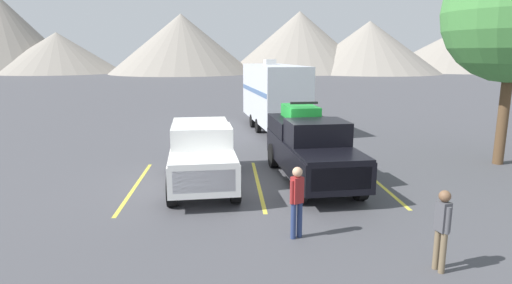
{
  "coord_description": "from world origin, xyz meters",
  "views": [
    {
      "loc": [
        -0.99,
        -13.35,
        4.21
      ],
      "look_at": [
        0.0,
        1.12,
        1.2
      ],
      "focal_mm": 29.93,
      "sensor_mm": 36.0,
      "label": 1
    }
  ],
  "objects_px": {
    "camper_trailer_a": "(274,93)",
    "person_a": "(442,225)",
    "person_b": "(297,198)",
    "pickup_truck_a": "(202,152)",
    "pickup_truck_b": "(310,145)"
  },
  "relations": [
    {
      "from": "pickup_truck_b",
      "to": "camper_trailer_a",
      "type": "xyz_separation_m",
      "value": [
        -0.13,
        9.91,
        0.87
      ]
    },
    {
      "from": "pickup_truck_a",
      "to": "pickup_truck_b",
      "type": "xyz_separation_m",
      "value": [
        3.6,
        0.3,
        0.1
      ]
    },
    {
      "from": "pickup_truck_b",
      "to": "person_b",
      "type": "distance_m",
      "value": 4.81
    },
    {
      "from": "pickup_truck_a",
      "to": "person_b",
      "type": "bearing_deg",
      "value": -61.03
    },
    {
      "from": "person_a",
      "to": "person_b",
      "type": "bearing_deg",
      "value": 145.96
    },
    {
      "from": "camper_trailer_a",
      "to": "person_b",
      "type": "distance_m",
      "value": 14.65
    },
    {
      "from": "pickup_truck_b",
      "to": "person_a",
      "type": "xyz_separation_m",
      "value": [
        1.36,
        -6.38,
        -0.23
      ]
    },
    {
      "from": "person_a",
      "to": "person_b",
      "type": "relative_size",
      "value": 0.97
    },
    {
      "from": "camper_trailer_a",
      "to": "person_a",
      "type": "distance_m",
      "value": 16.4
    },
    {
      "from": "camper_trailer_a",
      "to": "person_a",
      "type": "height_order",
      "value": "camper_trailer_a"
    },
    {
      "from": "pickup_truck_a",
      "to": "person_a",
      "type": "relative_size",
      "value": 3.23
    },
    {
      "from": "pickup_truck_a",
      "to": "camper_trailer_a",
      "type": "xyz_separation_m",
      "value": [
        3.47,
        10.21,
        0.97
      ]
    },
    {
      "from": "pickup_truck_a",
      "to": "pickup_truck_b",
      "type": "bearing_deg",
      "value": 4.81
    },
    {
      "from": "person_a",
      "to": "person_b",
      "type": "xyz_separation_m",
      "value": [
        -2.55,
        1.73,
        0.03
      ]
    },
    {
      "from": "camper_trailer_a",
      "to": "person_b",
      "type": "bearing_deg",
      "value": -94.17
    }
  ]
}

